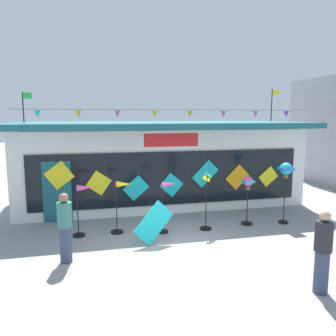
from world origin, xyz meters
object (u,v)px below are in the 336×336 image
(wind_spinner_center_left, at_px, (166,203))
(person_mid_plaza, at_px, (323,251))
(wind_spinner_far_right, at_px, (286,173))
(person_near_camera, at_px, (65,226))
(kite_shop_building, at_px, (158,161))
(wind_spinner_center_right, at_px, (206,200))
(wind_spinner_right, at_px, (248,189))
(wind_spinner_far_left, at_px, (83,203))
(wind_spinner_left, at_px, (121,200))
(display_kite_on_ground, at_px, (154,223))

(wind_spinner_center_left, bearing_deg, person_mid_plaza, -62.79)
(wind_spinner_far_right, bearing_deg, person_near_camera, -167.55)
(kite_shop_building, height_order, wind_spinner_center_left, kite_shop_building)
(wind_spinner_far_right, relative_size, person_near_camera, 1.18)
(wind_spinner_center_right, relative_size, wind_spinner_right, 1.14)
(wind_spinner_center_left, height_order, wind_spinner_center_right, wind_spinner_center_right)
(wind_spinner_far_left, height_order, wind_spinner_left, wind_spinner_left)
(kite_shop_building, height_order, wind_spinner_right, kite_shop_building)
(wind_spinner_center_left, xyz_separation_m, wind_spinner_right, (2.69, 0.12, 0.28))
(wind_spinner_left, distance_m, person_mid_plaza, 5.63)
(wind_spinner_center_right, bearing_deg, person_mid_plaza, -77.60)
(wind_spinner_center_left, relative_size, wind_spinner_right, 0.98)
(kite_shop_building, height_order, wind_spinner_center_right, kite_shop_building)
(person_near_camera, height_order, person_mid_plaza, same)
(wind_spinner_center_left, distance_m, person_mid_plaza, 4.70)
(display_kite_on_ground, bearing_deg, wind_spinner_far_right, 10.31)
(display_kite_on_ground, bearing_deg, wind_spinner_far_left, 150.28)
(kite_shop_building, distance_m, wind_spinner_left, 4.24)
(wind_spinner_far_left, relative_size, wind_spinner_right, 0.97)
(wind_spinner_far_right, bearing_deg, wind_spinner_center_left, 179.79)
(kite_shop_building, distance_m, display_kite_on_ground, 5.08)
(wind_spinner_far_right, distance_m, person_mid_plaza, 4.59)
(kite_shop_building, relative_size, wind_spinner_far_right, 5.55)
(wind_spinner_center_right, bearing_deg, display_kite_on_ground, -156.66)
(person_near_camera, height_order, display_kite_on_ground, person_near_camera)
(wind_spinner_center_right, relative_size, person_mid_plaza, 1.07)
(wind_spinner_left, xyz_separation_m, wind_spinner_center_right, (2.52, -0.34, -0.07))
(wind_spinner_right, height_order, display_kite_on_ground, wind_spinner_right)
(kite_shop_building, bearing_deg, wind_spinner_center_right, -81.19)
(person_mid_plaza, xyz_separation_m, display_kite_on_ground, (-2.68, 3.36, -0.27))
(wind_spinner_far_left, xyz_separation_m, person_near_camera, (-0.40, -1.74, -0.10))
(kite_shop_building, bearing_deg, wind_spinner_far_left, -128.51)
(kite_shop_building, distance_m, wind_spinner_center_right, 4.18)
(wind_spinner_right, bearing_deg, person_near_camera, -163.54)
(person_near_camera, xyz_separation_m, person_mid_plaza, (4.94, -2.68, -0.03))
(wind_spinner_right, distance_m, person_near_camera, 5.72)
(wind_spinner_left, xyz_separation_m, person_near_camera, (-1.51, -1.77, -0.11))
(wind_spinner_right, distance_m, person_mid_plaza, 4.35)
(display_kite_on_ground, bearing_deg, person_mid_plaza, -51.42)
(display_kite_on_ground, bearing_deg, wind_spinner_right, 16.40)
(kite_shop_building, distance_m, wind_spinner_far_right, 5.21)
(person_near_camera, bearing_deg, wind_spinner_right, 16.86)
(wind_spinner_center_right, height_order, person_mid_plaza, wind_spinner_center_right)
(wind_spinner_center_right, distance_m, wind_spinner_right, 1.48)
(wind_spinner_far_left, xyz_separation_m, person_mid_plaza, (4.54, -4.42, -0.13))
(wind_spinner_left, bearing_deg, person_mid_plaza, -52.42)
(wind_spinner_center_left, bearing_deg, wind_spinner_far_left, 174.24)
(person_mid_plaza, bearing_deg, wind_spinner_center_right, -3.42)
(wind_spinner_center_right, xyz_separation_m, person_mid_plaza, (0.91, -4.12, -0.08))
(wind_spinner_center_left, relative_size, wind_spinner_far_right, 0.78)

